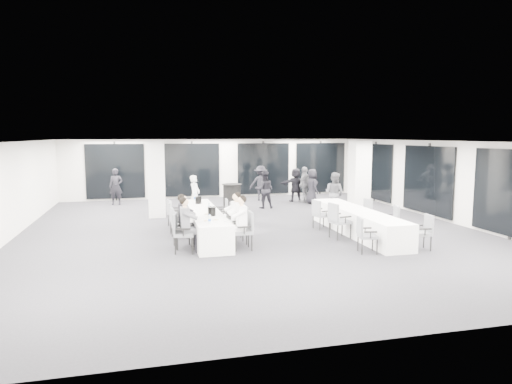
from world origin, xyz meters
TOP-DOWN VIEW (x-y plane):
  - room at (0.89, 1.11)m, footprint 14.04×16.04m
  - column_left at (-2.80, 3.20)m, footprint 0.60×0.60m
  - column_right at (4.20, 1.00)m, footprint 0.60×0.60m
  - banquet_table_main at (-1.51, -0.33)m, footprint 0.90×5.00m
  - banquet_table_side at (3.03, -1.28)m, footprint 0.90×5.00m
  - cocktail_table at (0.11, 3.72)m, footprint 0.78×0.78m
  - chair_main_left_near at (-2.35, -2.20)m, footprint 0.60×0.64m
  - chair_main_left_second at (-2.35, -1.65)m, footprint 0.53×0.58m
  - chair_main_left_mid at (-2.34, -0.49)m, footprint 0.49×0.53m
  - chair_main_left_fourth at (-2.34, 0.25)m, footprint 0.54×0.58m
  - chair_main_left_far at (-2.34, 1.20)m, footprint 0.53×0.56m
  - chair_main_right_near at (-0.67, -2.28)m, footprint 0.51×0.57m
  - chair_main_right_second at (-0.67, -1.58)m, footprint 0.53×0.60m
  - chair_main_right_mid at (-0.67, -0.72)m, footprint 0.60×0.64m
  - chair_main_right_fourth at (-0.68, 0.24)m, footprint 0.45×0.50m
  - chair_main_right_far at (-0.69, 1.18)m, footprint 0.46×0.51m
  - chair_side_left_near at (2.20, -3.36)m, footprint 0.54×0.57m
  - chair_side_left_mid at (2.19, -1.70)m, footprint 0.60×0.64m
  - chair_side_left_far at (2.20, -0.30)m, footprint 0.56×0.59m
  - chair_side_right_near at (3.86, -3.42)m, footprint 0.53×0.57m
  - chair_side_right_mid at (3.86, -1.83)m, footprint 0.57×0.60m
  - chair_side_right_far at (3.86, -0.13)m, footprint 0.52×0.55m
  - seated_guest_a at (-2.18, -2.22)m, footprint 0.50×0.38m
  - seated_guest_b at (-2.18, -1.64)m, footprint 0.50×0.38m
  - seated_guest_c at (-0.84, -2.28)m, footprint 0.50×0.38m
  - seated_guest_d at (-0.84, -1.58)m, footprint 0.50×0.38m
  - standing_guest_a at (-1.39, 3.34)m, footprint 0.74×0.78m
  - standing_guest_b at (1.54, 4.18)m, footprint 0.88×0.57m
  - standing_guest_c at (1.97, 6.40)m, footprint 1.30×0.94m
  - standing_guest_d at (3.74, 5.38)m, footprint 1.18×1.17m
  - standing_guest_e at (3.88, 4.85)m, footprint 0.61×0.89m
  - standing_guest_f at (3.44, 5.76)m, footprint 1.64×0.81m
  - standing_guest_g at (-4.42, 6.62)m, footprint 0.71×0.60m
  - standing_guest_h at (3.77, 2.18)m, footprint 0.93×1.02m
  - ice_bucket_near at (-1.41, -1.24)m, footprint 0.22×0.22m
  - ice_bucket_far at (-1.51, 1.12)m, footprint 0.21×0.21m
  - water_bottle_a at (-1.63, -2.33)m, footprint 0.07×0.07m
  - water_bottle_b at (-1.34, -0.13)m, footprint 0.06×0.06m
  - water_bottle_c at (-1.55, 1.79)m, footprint 0.08×0.08m
  - plate_a at (-1.69, -2.03)m, footprint 0.19×0.19m
  - plate_b at (-1.41, -1.96)m, footprint 0.20×0.20m
  - plate_c at (-1.52, -1.00)m, footprint 0.19×0.19m
  - wine_glass at (-1.21, -2.22)m, footprint 0.08×0.08m

SIDE VIEW (x-z plane):
  - banquet_table_main at x=-1.51m, z-range 0.00..0.75m
  - banquet_table_side at x=3.03m, z-range 0.00..0.75m
  - chair_main_right_far at x=-0.69m, z-range 0.06..0.93m
  - chair_main_right_fourth at x=-0.68m, z-range 0.06..0.94m
  - chair_main_left_mid at x=-2.34m, z-range 0.06..0.95m
  - chair_side_right_far at x=3.86m, z-range 0.06..0.95m
  - chair_main_left_far at x=-2.34m, z-range 0.06..0.95m
  - chair_side_left_near at x=2.20m, z-range 0.06..0.98m
  - chair_side_right_near at x=3.86m, z-range 0.07..0.99m
  - chair_side_right_mid at x=3.86m, z-range 0.07..1.00m
  - chair_side_left_far at x=2.20m, z-range 0.07..1.00m
  - chair_main_left_fourth at x=-2.34m, z-range 0.07..1.01m
  - cocktail_table at x=0.11m, z-range 0.01..1.09m
  - chair_main_left_second at x=-2.35m, z-range 0.07..1.06m
  - chair_main_right_near at x=-0.67m, z-range 0.07..1.07m
  - chair_main_left_near at x=-2.35m, z-range 0.07..1.09m
  - chair_main_right_mid at x=-0.67m, z-range 0.07..1.10m
  - chair_main_right_second at x=-0.67m, z-range 0.07..1.11m
  - chair_side_left_mid at x=2.19m, z-range 0.07..1.12m
  - plate_a at x=-1.69m, z-range 0.75..0.78m
  - plate_b at x=-1.41m, z-range 0.75..0.78m
  - plate_c at x=-1.52m, z-range 0.75..0.78m
  - seated_guest_a at x=-2.18m, z-range 0.09..1.53m
  - seated_guest_b at x=-2.18m, z-range 0.09..1.53m
  - seated_guest_c at x=-0.84m, z-range 0.09..1.53m
  - seated_guest_d at x=-0.84m, z-range 0.09..1.53m
  - water_bottle_b at x=-1.34m, z-range 0.75..0.95m
  - standing_guest_a at x=-1.39m, z-range 0.00..1.70m
  - water_bottle_a at x=-1.63m, z-range 0.75..0.97m
  - standing_guest_f at x=3.44m, z-range 0.00..1.72m
  - standing_guest_e at x=3.88m, z-range 0.00..1.72m
  - ice_bucket_far at x=-1.51m, z-range 0.75..0.98m
  - water_bottle_c at x=-1.55m, z-range 0.75..0.99m
  - ice_bucket_near at x=-1.41m, z-range 0.75..1.00m
  - standing_guest_b at x=1.54m, z-range 0.00..1.76m
  - standing_guest_g at x=-4.42m, z-range 0.00..1.78m
  - standing_guest_c at x=1.97m, z-range 0.00..1.81m
  - standing_guest_d at x=3.74m, z-range 0.00..1.81m
  - standing_guest_h at x=3.77m, z-range 0.00..1.81m
  - wine_glass at x=-1.21m, z-range 0.80..1.02m
  - room at x=0.89m, z-range -0.03..2.81m
  - column_left at x=-2.80m, z-range 0.00..2.80m
  - column_right at x=4.20m, z-range 0.00..2.80m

